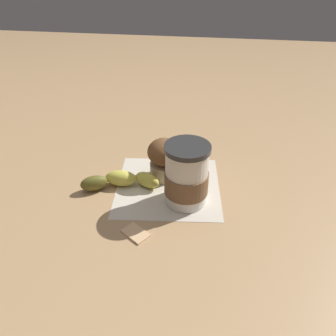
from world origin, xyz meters
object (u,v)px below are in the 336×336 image
object	(u,v)px
coffee_cup	(186,176)
muffin	(164,157)
banana	(121,180)
sugar_packet	(136,233)

from	to	relation	value
coffee_cup	muffin	world-z (taller)	coffee_cup
muffin	coffee_cup	bearing A→B (deg)	125.89
banana	muffin	bearing A→B (deg)	-147.92
muffin	sugar_packet	size ratio (longest dim) A/B	1.90
muffin	sugar_packet	distance (m)	0.20
coffee_cup	banana	bearing A→B (deg)	-9.83
coffee_cup	muffin	distance (m)	0.10
coffee_cup	sugar_packet	xyz separation A→B (m)	(0.08, 0.11, -0.06)
sugar_packet	muffin	bearing A→B (deg)	-96.72
coffee_cup	banana	distance (m)	0.16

